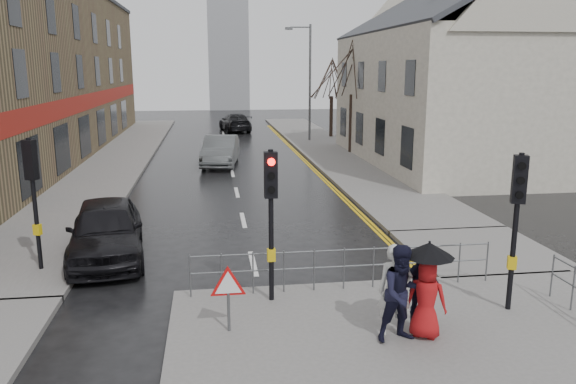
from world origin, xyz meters
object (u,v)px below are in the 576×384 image
object	(u,v)px
car_parked	(106,230)
pedestrian_with_umbrella	(427,284)
pedestrian_a	(395,290)
pedestrian_b	(403,294)
car_mid	(221,151)
pedestrian_d	(419,288)

from	to	relation	value
car_parked	pedestrian_with_umbrella	bearing A→B (deg)	-48.13
pedestrian_a	pedestrian_with_umbrella	distance (m)	0.62
pedestrian_with_umbrella	pedestrian_b	bearing A→B (deg)	-171.50
pedestrian_with_umbrella	car_mid	distance (m)	21.23
car_parked	car_mid	size ratio (longest dim) A/B	1.00
pedestrian_with_umbrella	pedestrian_d	xyz separation A→B (m)	(0.05, 0.51, -0.29)
car_parked	pedestrian_b	bearing A→B (deg)	-50.63
pedestrian_b	pedestrian_d	world-z (taller)	pedestrian_b
pedestrian_a	pedestrian_with_umbrella	size ratio (longest dim) A/B	0.95
pedestrian_b	car_parked	bearing A→B (deg)	128.37
pedestrian_b	pedestrian_with_umbrella	xyz separation A→B (m)	(0.50, 0.08, 0.13)
pedestrian_d	car_mid	size ratio (longest dim) A/B	0.33
pedestrian_d	car_parked	size ratio (longest dim) A/B	0.33
pedestrian_with_umbrella	pedestrian_d	bearing A→B (deg)	84.22
pedestrian_d	car_parked	bearing A→B (deg)	128.90
car_mid	pedestrian_d	bearing A→B (deg)	-72.79
pedestrian_with_umbrella	car_mid	size ratio (longest dim) A/B	0.39
pedestrian_d	car_mid	xyz separation A→B (m)	(-3.51, 20.44, -0.14)
car_mid	pedestrian_a	bearing A→B (deg)	-74.58
pedestrian_d	car_parked	xyz separation A→B (m)	(-6.99, 5.46, -0.11)
pedestrian_d	car_parked	distance (m)	8.87
pedestrian_a	car_mid	bearing A→B (deg)	108.81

